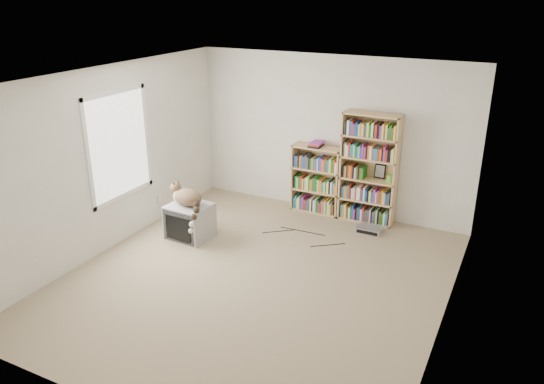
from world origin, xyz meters
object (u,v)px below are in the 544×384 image
at_px(cat, 188,201).
at_px(bookcase_short, 317,182).
at_px(crt_tv, 190,221).
at_px(bookcase_tall, 369,171).
at_px(dvd_player, 369,229).

distance_m(cat, bookcase_short, 2.19).
height_order(crt_tv, bookcase_tall, bookcase_tall).
xyz_separation_m(bookcase_tall, dvd_player, (0.18, -0.40, -0.77)).
height_order(bookcase_short, dvd_player, bookcase_short).
bearing_deg(bookcase_tall, cat, -139.22).
height_order(crt_tv, bookcase_short, bookcase_short).
distance_m(cat, dvd_player, 2.72).
relative_size(crt_tv, cat, 0.94).
distance_m(cat, bookcase_tall, 2.76).
height_order(cat, dvd_player, cat).
relative_size(crt_tv, bookcase_tall, 0.36).
distance_m(bookcase_tall, dvd_player, 0.89).
bearing_deg(dvd_player, cat, -148.41).
height_order(bookcase_tall, dvd_player, bookcase_tall).
relative_size(cat, bookcase_tall, 0.38).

